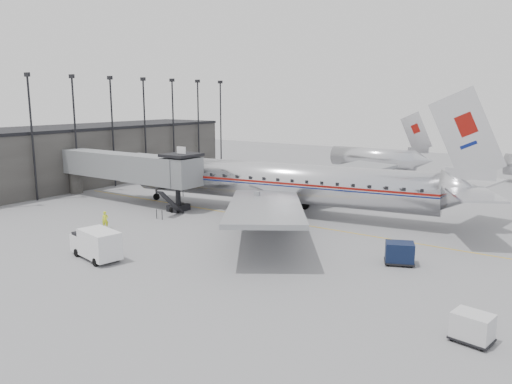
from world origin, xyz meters
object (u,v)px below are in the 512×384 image
baggage_cart_white (472,327)px  service_van (96,243)px  baggage_cart_navy (400,253)px  ramp_worker (105,220)px  airliner (283,182)px

baggage_cart_white → service_van: bearing=-165.7°
baggage_cart_navy → ramp_worker: baggage_cart_navy is taller
ramp_worker → airliner: bearing=10.4°
service_van → ramp_worker: bearing=148.3°
airliner → baggage_cart_white: size_ratio=19.24×
baggage_cart_white → ramp_worker: size_ratio=1.31×
baggage_cart_navy → airliner: bearing=127.1°
service_van → baggage_cart_white: 27.17m
baggage_cart_white → ramp_worker: (-33.84, 4.00, 0.01)m
baggage_cart_navy → ramp_worker: size_ratio=1.56×
baggage_cart_navy → ramp_worker: (-26.67, -5.82, -0.06)m
airliner → baggage_cart_navy: (16.08, -9.31, -2.49)m
service_van → baggage_cart_navy: service_van is taller
airliner → ramp_worker: (-10.59, -15.14, -2.55)m
baggage_cart_navy → ramp_worker: 27.30m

